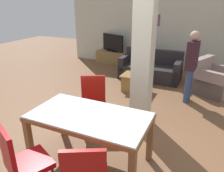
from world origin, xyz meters
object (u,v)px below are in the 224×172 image
(sofa, at_px, (151,69))
(tv_screen, at_px, (113,43))
(standing_person, at_px, (191,63))
(coffee_table, at_px, (135,82))
(dining_chair_far_left, at_px, (93,101))
(tv_stand, at_px, (113,58))
(dining_chair_near_left, at_px, (21,160))
(dining_table, at_px, (90,125))
(armchair, at_px, (212,81))
(bottle, at_px, (133,71))

(sofa, height_order, tv_screen, tv_screen)
(sofa, relative_size, standing_person, 1.08)
(coffee_table, bearing_deg, tv_screen, 127.10)
(dining_chair_far_left, bearing_deg, tv_screen, -96.34)
(sofa, relative_size, tv_stand, 1.44)
(dining_chair_near_left, relative_size, coffee_table, 1.47)
(dining_table, height_order, tv_screen, tv_screen)
(dining_chair_near_left, xyz_separation_m, sofa, (0.23, 4.80, -0.24))
(dining_table, bearing_deg, dining_chair_far_left, 116.08)
(dining_chair_far_left, xyz_separation_m, armchair, (1.94, 2.72, -0.23))
(tv_screen, bearing_deg, sofa, 172.15)
(dining_chair_near_left, height_order, bottle, dining_chair_near_left)
(dining_table, xyz_separation_m, bottle, (-0.38, 2.89, -0.09))
(coffee_table, bearing_deg, dining_chair_near_left, -91.63)
(coffee_table, relative_size, tv_stand, 0.54)
(dining_table, height_order, dining_chair_near_left, dining_chair_near_left)
(dining_table, height_order, tv_stand, dining_table)
(armchair, relative_size, tv_stand, 0.94)
(dining_chair_near_left, relative_size, tv_screen, 1.04)
(armchair, distance_m, coffee_table, 1.96)
(sofa, bearing_deg, dining_table, 92.52)
(dining_chair_far_left, bearing_deg, standing_person, -153.08)
(bottle, relative_size, tv_stand, 0.19)
(dining_chair_far_left, relative_size, tv_screen, 1.04)
(tv_stand, bearing_deg, dining_chair_far_left, -70.25)
(standing_person, bearing_deg, dining_table, 163.50)
(coffee_table, bearing_deg, dining_chair_far_left, -93.04)
(bottle, bearing_deg, tv_stand, 126.42)
(armchair, height_order, tv_screen, tv_screen)
(dining_chair_far_left, xyz_separation_m, sofa, (0.23, 3.10, -0.24))
(tv_screen, xyz_separation_m, standing_person, (2.91, -2.18, 0.17))
(armchair, bearing_deg, dining_table, 0.24)
(standing_person, bearing_deg, tv_stand, 57.28)
(armchair, bearing_deg, tv_screen, -88.44)
(dining_chair_near_left, xyz_separation_m, bottle, (0.03, 3.75, -0.01))
(sofa, bearing_deg, bottle, 78.96)
(dining_chair_far_left, xyz_separation_m, coffee_table, (0.11, 2.01, -0.31))
(dining_table, relative_size, tv_stand, 1.36)
(sofa, distance_m, bottle, 1.09)
(dining_chair_far_left, distance_m, tv_screen, 4.35)
(bottle, distance_m, tv_stand, 2.54)
(tv_stand, bearing_deg, armchair, -21.95)
(dining_chair_far_left, height_order, standing_person, standing_person)
(armchair, height_order, standing_person, standing_person)
(bottle, height_order, tv_screen, tv_screen)
(dining_chair_near_left, height_order, armchair, dining_chair_near_left)
(bottle, bearing_deg, tv_screen, 126.42)
(dining_table, distance_m, tv_stand, 5.28)
(dining_table, distance_m, standing_person, 2.95)
(sofa, relative_size, tv_screen, 1.87)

